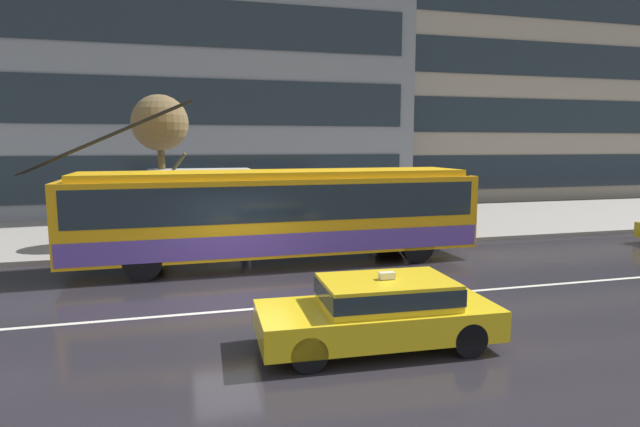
{
  "coord_description": "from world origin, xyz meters",
  "views": [
    {
      "loc": [
        -1.38,
        -12.51,
        3.7
      ],
      "look_at": [
        2.85,
        3.26,
        1.5
      ],
      "focal_mm": 29.16,
      "sensor_mm": 36.0,
      "label": 1
    }
  ],
  "objects_px": {
    "bus_shelter": "(200,188)",
    "pedestrian_approaching_curb": "(371,194)",
    "trolleybus": "(279,212)",
    "pedestrian_at_shelter": "(241,198)",
    "taxi_oncoming_near": "(381,309)",
    "street_tree_bare": "(160,125)"
  },
  "relations": [
    {
      "from": "trolleybus",
      "to": "taxi_oncoming_near",
      "type": "bearing_deg",
      "value": -85.55
    },
    {
      "from": "bus_shelter",
      "to": "street_tree_bare",
      "type": "relative_size",
      "value": 0.68
    },
    {
      "from": "bus_shelter",
      "to": "pedestrian_approaching_curb",
      "type": "distance_m",
      "value": 6.49
    },
    {
      "from": "taxi_oncoming_near",
      "to": "pedestrian_at_shelter",
      "type": "height_order",
      "value": "pedestrian_at_shelter"
    },
    {
      "from": "street_tree_bare",
      "to": "pedestrian_approaching_curb",
      "type": "bearing_deg",
      "value": -4.75
    },
    {
      "from": "street_tree_bare",
      "to": "taxi_oncoming_near",
      "type": "bearing_deg",
      "value": -69.54
    },
    {
      "from": "pedestrian_approaching_curb",
      "to": "street_tree_bare",
      "type": "relative_size",
      "value": 0.38
    },
    {
      "from": "trolleybus",
      "to": "pedestrian_at_shelter",
      "type": "relative_size",
      "value": 6.78
    },
    {
      "from": "pedestrian_at_shelter",
      "to": "street_tree_bare",
      "type": "height_order",
      "value": "street_tree_bare"
    },
    {
      "from": "trolleybus",
      "to": "pedestrian_approaching_curb",
      "type": "distance_m",
      "value": 5.29
    },
    {
      "from": "bus_shelter",
      "to": "street_tree_bare",
      "type": "distance_m",
      "value": 2.64
    },
    {
      "from": "pedestrian_at_shelter",
      "to": "street_tree_bare",
      "type": "xyz_separation_m",
      "value": [
        -2.75,
        0.54,
        2.64
      ]
    },
    {
      "from": "taxi_oncoming_near",
      "to": "pedestrian_at_shelter",
      "type": "bearing_deg",
      "value": 97.32
    },
    {
      "from": "trolleybus",
      "to": "taxi_oncoming_near",
      "type": "xyz_separation_m",
      "value": [
        0.56,
        -7.14,
        -0.89
      ]
    },
    {
      "from": "bus_shelter",
      "to": "pedestrian_approaching_curb",
      "type": "bearing_deg",
      "value": -5.82
    },
    {
      "from": "taxi_oncoming_near",
      "to": "street_tree_bare",
      "type": "relative_size",
      "value": 0.83
    },
    {
      "from": "pedestrian_at_shelter",
      "to": "pedestrian_approaching_curb",
      "type": "relative_size",
      "value": 0.99
    },
    {
      "from": "trolleybus",
      "to": "pedestrian_approaching_curb",
      "type": "xyz_separation_m",
      "value": [
        4.23,
        3.17,
        0.18
      ]
    },
    {
      "from": "taxi_oncoming_near",
      "to": "pedestrian_at_shelter",
      "type": "distance_m",
      "value": 10.56
    },
    {
      "from": "pedestrian_at_shelter",
      "to": "bus_shelter",
      "type": "bearing_deg",
      "value": 159.04
    },
    {
      "from": "bus_shelter",
      "to": "street_tree_bare",
      "type": "bearing_deg",
      "value": -179.51
    },
    {
      "from": "taxi_oncoming_near",
      "to": "street_tree_bare",
      "type": "bearing_deg",
      "value": 110.46
    }
  ]
}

